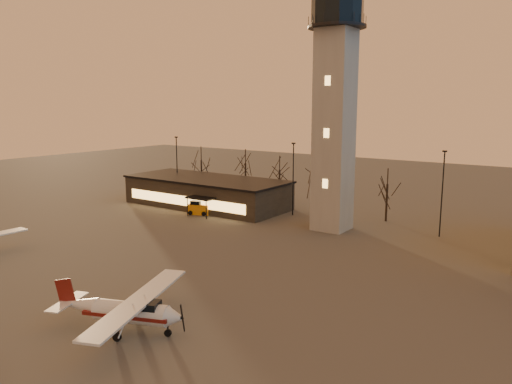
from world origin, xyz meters
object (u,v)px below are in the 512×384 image
(control_tower, at_px, (335,96))
(terminal, at_px, (207,192))
(cessna_front, at_px, (134,316))
(service_cart, at_px, (199,209))

(control_tower, height_order, terminal, control_tower)
(terminal, distance_m, cessna_front, 42.67)
(terminal, relative_size, service_cart, 7.41)
(control_tower, bearing_deg, terminal, 174.85)
(terminal, bearing_deg, cessna_front, -56.15)
(terminal, xyz_separation_m, cessna_front, (23.76, -35.43, -0.97))
(terminal, bearing_deg, control_tower, -5.15)
(control_tower, distance_m, service_cart, 24.86)
(cessna_front, height_order, service_cart, cessna_front)
(terminal, xyz_separation_m, service_cart, (2.86, -5.00, -1.41))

